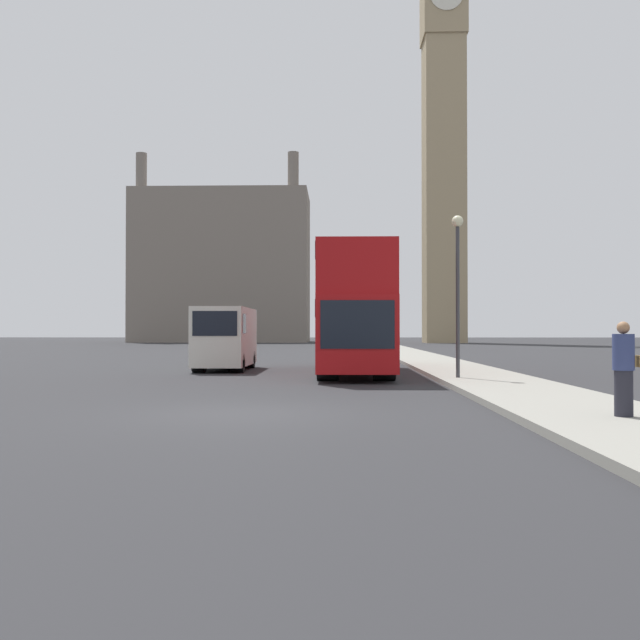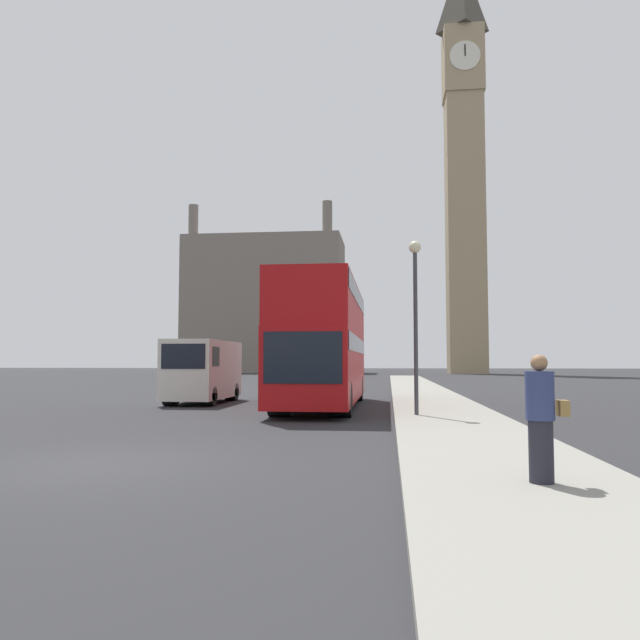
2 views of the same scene
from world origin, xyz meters
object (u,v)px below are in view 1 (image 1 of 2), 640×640
object	(u,v)px
red_double_decker_bus	(353,308)
pedestrian	(624,369)
clock_tower	(444,103)
white_van	(225,337)
street_lamp	(458,269)

from	to	relation	value
red_double_decker_bus	pedestrian	world-z (taller)	red_double_decker_bus
clock_tower	red_double_decker_bus	bearing A→B (deg)	-101.40
white_van	clock_tower	bearing A→B (deg)	73.93
clock_tower	pedestrian	distance (m)	86.88
red_double_decker_bus	street_lamp	distance (m)	5.67
clock_tower	street_lamp	world-z (taller)	clock_tower
red_double_decker_bus	pedestrian	size ratio (longest dim) A/B	7.02
white_van	street_lamp	bearing A→B (deg)	-37.84
street_lamp	white_van	bearing A→B (deg)	142.16
pedestrian	street_lamp	size ratio (longest dim) A/B	0.32
red_double_decker_bus	clock_tower	bearing A→B (deg)	78.60
clock_tower	pedestrian	xyz separation A→B (m)	(-9.04, -80.83, -30.52)
clock_tower	pedestrian	bearing A→B (deg)	-96.38
clock_tower	white_van	world-z (taller)	clock_tower
white_van	pedestrian	world-z (taller)	white_van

